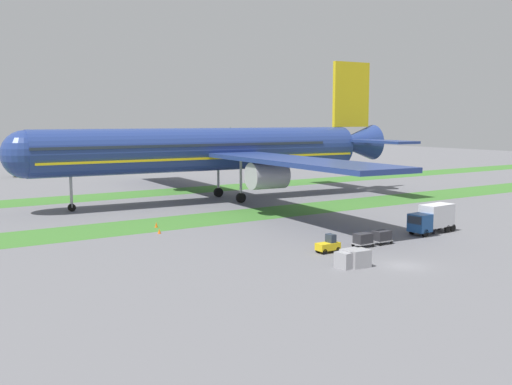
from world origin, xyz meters
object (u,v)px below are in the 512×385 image
Objects in this scene: catering_truck at (432,218)px; taxiway_marker_0 at (156,225)px; baggage_tug at (328,245)px; uld_container_2 at (358,258)px; uld_container_0 at (347,260)px; uld_container_1 at (352,258)px; cargo_dolly_second at (382,236)px; cargo_dolly_lead at (363,239)px; airliner at (216,149)px; ground_crew_marshaller at (434,227)px; taxiway_marker_1 at (159,231)px.

taxiway_marker_0 is at bearing 46.07° from catering_truck.
baggage_tug is 1.31× the size of uld_container_2.
uld_container_0 is 0.79m from uld_container_1.
catering_truck is 35.62m from taxiway_marker_0.
uld_container_1 is (-9.95, -5.87, -0.07)m from cargo_dolly_second.
cargo_dolly_second is at bearing 30.56° from uld_container_1.
uld_container_1 is (-20.03, -7.16, -1.11)m from catering_truck.
airliner is at bearing -6.74° from cargo_dolly_lead.
uld_container_1 is at bearing 121.05° from uld_container_2.
airliner reaches higher than baggage_tug.
airliner is 39.05× the size of cargo_dolly_second.
ground_crew_marshaller is 20.73m from uld_container_1.
ground_crew_marshaller is at bearing -85.32° from cargo_dolly_second.
cargo_dolly_lead is at bearing 43.71° from uld_container_2.
uld_container_1 is at bearing 169.71° from airliner.
catering_truck reaches higher than taxiway_marker_1.
airliner reaches higher than catering_truck.
taxiway_marker_0 is at bearing 137.02° from airliner.
baggage_tug is at bearing 65.09° from uld_container_0.
baggage_tug is 1.18× the size of cargo_dolly_second.
uld_container_2 is at bearing 170.21° from airliner.
baggage_tug reaches higher than taxiway_marker_0.
taxiway_marker_1 is at bearing 176.83° from ground_crew_marshaller.
taxiway_marker_0 is 1.08× the size of taxiway_marker_1.
catering_truck is 21.18m from uld_container_2.
uld_container_1 is 0.62m from uld_container_2.
baggage_tug is at bearing -61.55° from taxiway_marker_1.
taxiway_marker_1 is at bearing 28.92° from baggage_tug.
uld_container_2 is (-6.73, -6.43, -0.06)m from cargo_dolly_lead.
ground_crew_marshaller is 20.61m from uld_container_2.
cargo_dolly_second is 1.11× the size of uld_container_1.
taxiway_marker_1 is at bearing -109.28° from taxiway_marker_0.
baggage_tug is at bearing 71.21° from uld_container_1.
catering_truck is at bearing -39.95° from taxiway_marker_0.
uld_container_1 is (-7.05, -5.90, -0.07)m from cargo_dolly_lead.
taxiway_marker_0 is at bearing 169.86° from ground_crew_marshaller.
baggage_tug is at bearing 90.00° from cargo_dolly_second.
uld_container_2 is 2.89× the size of taxiway_marker_0.
uld_container_1 reaches higher than cargo_dolly_lead.
uld_container_2 is (0.32, -0.53, 0.01)m from uld_container_1.
uld_container_2 reaches higher than taxiway_marker_1.
taxiway_marker_1 is (-15.77, 19.88, -0.60)m from cargo_dolly_lead.
cargo_dolly_second is 12.28m from uld_container_0.
cargo_dolly_second is 1.11× the size of uld_container_0.
uld_container_0 is at bearing 127.91° from cargo_dolly_lead.
cargo_dolly_lead is 28.03m from taxiway_marker_0.
catering_truck is (7.61, -41.12, -7.12)m from airliner.
taxiway_marker_1 is (-28.76, 18.62, -1.63)m from catering_truck.
cargo_dolly_lead is 1.11× the size of uld_container_2.
baggage_tug reaches higher than uld_container_2.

